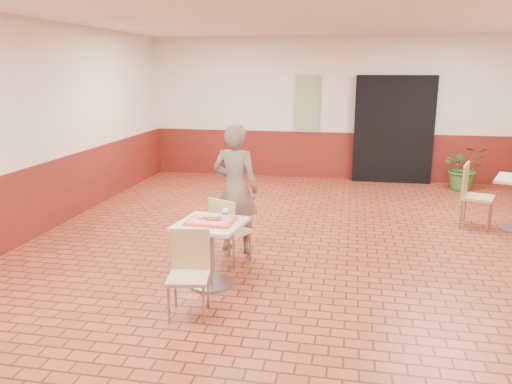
% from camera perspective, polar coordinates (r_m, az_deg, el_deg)
% --- Properties ---
extents(room_shell, '(8.01, 10.01, 3.01)m').
position_cam_1_polar(room_shell, '(5.84, 7.30, 5.75)').
color(room_shell, brown).
rests_on(room_shell, ground).
extents(wainscot_band, '(8.00, 10.00, 1.00)m').
position_cam_1_polar(wainscot_band, '(6.06, 7.01, -3.66)').
color(wainscot_band, maroon).
rests_on(wainscot_band, ground).
extents(corridor_doorway, '(1.60, 0.22, 2.20)m').
position_cam_1_polar(corridor_doorway, '(10.75, 15.43, 6.89)').
color(corridor_doorway, black).
rests_on(corridor_doorway, ground).
extents(promo_poster, '(0.50, 0.03, 1.20)m').
position_cam_1_polar(promo_poster, '(10.78, 5.86, 10.00)').
color(promo_poster, gray).
rests_on(promo_poster, wainscot_band).
extents(main_table, '(0.68, 0.68, 0.72)m').
position_cam_1_polar(main_table, '(5.45, -5.16, -5.82)').
color(main_table, beige).
rests_on(main_table, ground).
extents(chair_main_front, '(0.44, 0.44, 0.82)m').
position_cam_1_polar(chair_main_front, '(4.88, -7.64, -8.61)').
color(chair_main_front, tan).
rests_on(chair_main_front, ground).
extents(chair_main_back, '(0.51, 0.51, 0.83)m').
position_cam_1_polar(chair_main_back, '(6.01, -3.28, -4.08)').
color(chair_main_back, '#C8BD78').
rests_on(chair_main_back, ground).
extents(customer, '(0.67, 0.50, 1.66)m').
position_cam_1_polar(customer, '(6.37, -2.33, 0.40)').
color(customer, '#695C52').
rests_on(customer, ground).
extents(serving_tray, '(0.49, 0.38, 0.03)m').
position_cam_1_polar(serving_tray, '(5.37, -5.22, -3.31)').
color(serving_tray, '#E94A11').
rests_on(serving_tray, main_table).
extents(ring_donut, '(0.14, 0.14, 0.03)m').
position_cam_1_polar(ring_donut, '(5.43, -6.21, -2.77)').
color(ring_donut, '#DCB950').
rests_on(ring_donut, serving_tray).
extents(long_john_donut, '(0.17, 0.10, 0.05)m').
position_cam_1_polar(long_john_donut, '(5.34, -4.86, -2.98)').
color(long_john_donut, '#CA753B').
rests_on(long_john_donut, serving_tray).
extents(paper_cup, '(0.07, 0.07, 0.09)m').
position_cam_1_polar(paper_cup, '(5.42, -3.53, -2.42)').
color(paper_cup, white).
rests_on(paper_cup, serving_tray).
extents(chair_second_left, '(0.56, 0.56, 0.95)m').
position_cam_1_polar(chair_second_left, '(8.15, 23.52, 0.04)').
color(chair_second_left, tan).
rests_on(chair_second_left, ground).
extents(potted_plant, '(0.85, 0.75, 0.88)m').
position_cam_1_polar(potted_plant, '(10.57, 22.69, 2.57)').
color(potted_plant, '#336829').
rests_on(potted_plant, ground).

